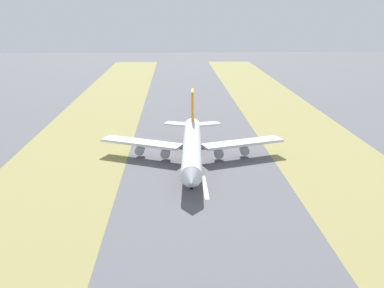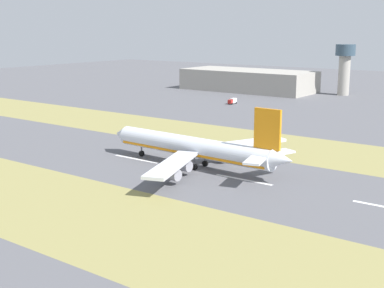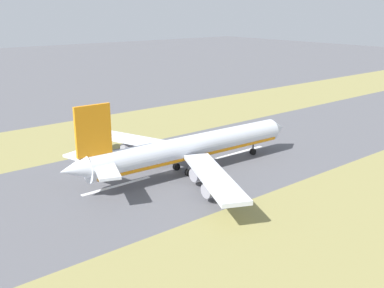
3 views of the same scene
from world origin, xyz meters
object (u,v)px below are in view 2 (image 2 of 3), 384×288
terminal_building (248,80)px  service_truck (232,101)px  airplane_main_jet (197,148)px  control_tower (345,64)px

terminal_building → service_truck: size_ratio=14.47×
terminal_building → airplane_main_jet: bearing=-153.7°
airplane_main_jet → terminal_building: size_ratio=0.77×
terminal_building → control_tower: bearing=-76.3°
airplane_main_jet → control_tower: (196.25, 29.91, 13.19)m
control_tower → service_truck: 83.74m
control_tower → airplane_main_jet: bearing=-171.3°
airplane_main_jet → control_tower: 198.96m
terminal_building → control_tower: 62.86m
terminal_building → service_truck: bearing=-156.8°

